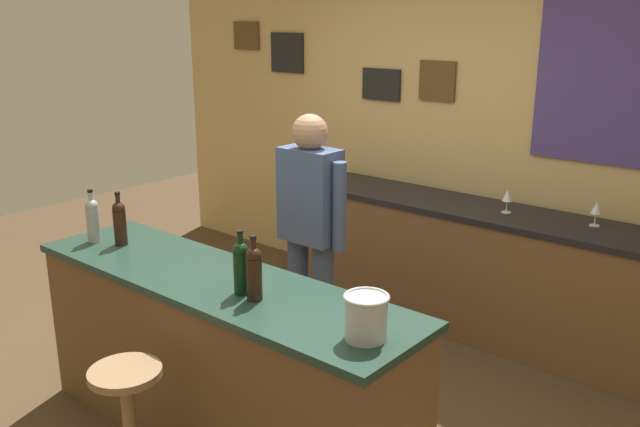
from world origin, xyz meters
TOP-DOWN VIEW (x-y plane):
  - ground_plane at (0.00, 0.00)m, footprint 10.00×10.00m
  - back_wall at (0.02, 2.03)m, footprint 6.00×0.09m
  - bar_counter at (0.00, -0.40)m, footprint 2.27×0.60m
  - side_counter at (0.40, 1.65)m, footprint 2.96×0.56m
  - bartender at (-0.13, 0.47)m, footprint 0.52×0.21m
  - bar_stool at (0.05, -0.97)m, footprint 0.32×0.32m
  - wine_bottle_a at (-0.94, -0.47)m, footprint 0.07×0.07m
  - wine_bottle_b at (-0.78, -0.40)m, footprint 0.07×0.07m
  - wine_bottle_c at (0.24, -0.45)m, footprint 0.07×0.07m
  - wine_bottle_d at (0.34, -0.46)m, footprint 0.07×0.07m
  - ice_bucket at (0.95, -0.45)m, footprint 0.19×0.19m
  - wine_glass_a at (0.56, 1.65)m, footprint 0.07×0.07m
  - wine_glass_b at (1.11, 1.73)m, footprint 0.07×0.07m

SIDE VIEW (x-z plane):
  - ground_plane at x=0.00m, z-range 0.00..0.00m
  - side_counter at x=0.40m, z-range 0.00..0.90m
  - bar_stool at x=0.05m, z-range 0.12..0.80m
  - bar_counter at x=0.00m, z-range 0.00..0.92m
  - bartender at x=-0.13m, z-range 0.13..1.75m
  - wine_glass_a at x=0.56m, z-range 0.93..1.09m
  - wine_glass_b at x=1.11m, z-range 0.93..1.09m
  - ice_bucket at x=0.95m, z-range 0.92..1.11m
  - wine_bottle_a at x=-0.94m, z-range 0.90..1.21m
  - wine_bottle_b at x=-0.78m, z-range 0.90..1.21m
  - wine_bottle_c at x=0.24m, z-range 0.90..1.21m
  - wine_bottle_d at x=0.34m, z-range 0.90..1.21m
  - back_wall at x=0.02m, z-range 0.02..2.82m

